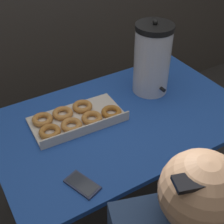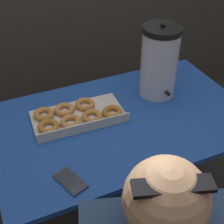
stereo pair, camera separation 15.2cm
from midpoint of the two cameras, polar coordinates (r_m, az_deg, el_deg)
The scene contains 5 objects.
ground_plane at distance 2.11m, azimuth -0.66°, elevation -16.54°, with size 12.00×12.00×0.00m, color #2D2B28.
folding_table at distance 1.61m, azimuth -0.83°, elevation -2.41°, with size 1.29×0.79×0.72m.
donut_box at distance 1.56m, azimuth -9.43°, elevation -1.30°, with size 0.47×0.26×0.05m.
coffee_urn at distance 1.69m, azimuth 4.77°, elevation 9.53°, with size 0.20×0.23×0.41m.
cell_phone at distance 1.29m, azimuth -8.94°, elevation -13.12°, with size 0.12×0.16×0.01m.
Camera 1 is at (-0.68, -1.03, 1.72)m, focal length 50.00 mm.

